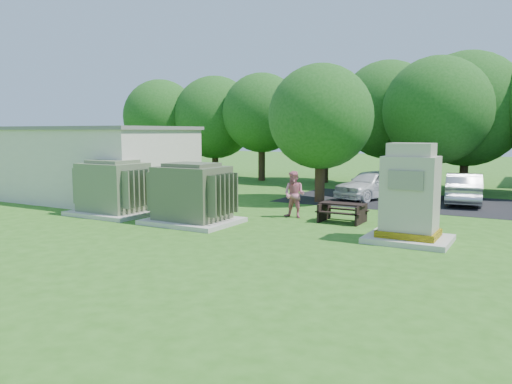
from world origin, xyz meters
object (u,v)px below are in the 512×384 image
Objects in this scene: transformer_left at (113,189)px; transformer_right at (192,195)px; picnic_table at (342,210)px; car_white at (372,184)px; person_at_picnic at (294,195)px; car_silver_a at (464,188)px; generator_cabinet at (410,199)px.

transformer_left is 3.70m from transformer_right.
transformer_right reaches higher than picnic_table.
car_white reaches higher than picnic_table.
transformer_left is at bearing -107.08° from car_white.
person_at_picnic is 0.42× the size of car_silver_a.
transformer_right reaches higher than person_at_picnic.
transformer_right is 1.76× the size of person_at_picnic.
car_white is (3.52, 9.15, -0.28)m from transformer_right.
transformer_right is at bearing -174.22° from generator_cabinet.
transformer_left is 11.66m from car_white.
transformer_left is at bearing 180.00° from transformer_right.
transformer_left is 1.92× the size of picnic_table.
picnic_table is at bearing -60.90° from car_white.
transformer_left reaches higher than car_silver_a.
person_at_picnic is at bearing 46.49° from transformer_right.
transformer_right is at bearing 44.90° from car_silver_a.
generator_cabinet is at bearing -22.14° from person_at_picnic.
transformer_left is 0.75× the size of car_white.
generator_cabinet is at bearing 5.78° from transformer_right.
car_white is at bearing 97.88° from picnic_table.
generator_cabinet is at bearing 80.64° from car_silver_a.
generator_cabinet is 1.65× the size of person_at_picnic.
car_white is 3.97m from car_silver_a.
transformer_right is 0.74× the size of car_silver_a.
generator_cabinet reaches higher than transformer_right.
transformer_right reaches higher than car_white.
picnic_table is 0.92× the size of person_at_picnic.
car_white is (7.22, 9.15, -0.28)m from transformer_left.
car_white is at bearing -0.95° from car_silver_a.
transformer_left is 0.74× the size of car_silver_a.
transformer_left reaches higher than person_at_picnic.
person_at_picnic is 6.50m from car_white.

